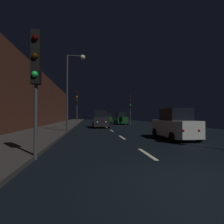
% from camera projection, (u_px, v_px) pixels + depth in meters
% --- Properties ---
extents(ground, '(25.22, 84.00, 0.02)m').
position_uv_depth(ground, '(104.00, 125.00, 28.63)').
color(ground, black).
extents(sidewalk_left, '(4.40, 84.00, 0.15)m').
position_uv_depth(sidewalk_left, '(62.00, 125.00, 27.81)').
color(sidewalk_left, '#33302D').
rests_on(sidewalk_left, ground).
extents(building_facade_left, '(0.80, 63.00, 7.46)m').
position_uv_depth(building_facade_left, '(39.00, 99.00, 24.08)').
color(building_facade_left, '#472319').
rests_on(building_facade_left, ground).
extents(lane_centerline, '(0.16, 28.23, 0.01)m').
position_uv_depth(lane_centerline, '(111.00, 130.00, 19.17)').
color(lane_centerline, beige).
rests_on(lane_centerline, ground).
extents(traffic_light_far_right, '(0.38, 0.49, 4.76)m').
position_uv_depth(traffic_light_far_right, '(130.00, 103.00, 28.30)').
color(traffic_light_far_right, '#38383A').
rests_on(traffic_light_far_right, ground).
extents(traffic_light_far_left, '(0.33, 0.47, 5.28)m').
position_uv_depth(traffic_light_far_left, '(77.00, 100.00, 27.04)').
color(traffic_light_far_left, '#38383A').
rests_on(traffic_light_far_left, ground).
extents(traffic_light_near_left, '(0.32, 0.46, 4.57)m').
position_uv_depth(traffic_light_near_left, '(36.00, 67.00, 6.40)').
color(traffic_light_near_left, '#38383A').
rests_on(traffic_light_near_left, ground).
extents(streetlamp_overhead, '(1.70, 0.44, 7.17)m').
position_uv_depth(streetlamp_overhead, '(72.00, 81.00, 16.51)').
color(streetlamp_overhead, '#2D2D30').
rests_on(streetlamp_overhead, ground).
extents(car_approaching_headlights, '(2.02, 4.36, 2.20)m').
position_uv_depth(car_approaching_headlights, '(100.00, 120.00, 23.25)').
color(car_approaching_headlights, black).
rests_on(car_approaching_headlights, ground).
extents(car_distant_taillights, '(1.88, 4.08, 2.06)m').
position_uv_depth(car_distant_taillights, '(108.00, 118.00, 41.57)').
color(car_distant_taillights, '#0F3819').
rests_on(car_distant_taillights, ground).
extents(car_parked_right_far, '(1.98, 4.28, 2.16)m').
position_uv_depth(car_parked_right_far, '(121.00, 119.00, 31.92)').
color(car_parked_right_far, '#0F3819').
rests_on(car_parked_right_far, ground).
extents(car_parked_right_near, '(1.86, 4.02, 2.03)m').
position_uv_depth(car_parked_right_near, '(175.00, 125.00, 11.93)').
color(car_parked_right_near, silver).
rests_on(car_parked_right_near, ground).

